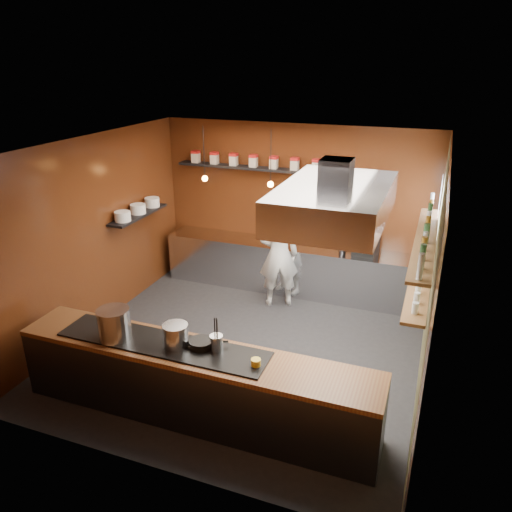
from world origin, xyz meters
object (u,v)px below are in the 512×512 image
at_px(extractor_hood, 334,202).
at_px(chef, 279,255).
at_px(stockpot_large, 114,324).
at_px(espresso_machine, 366,244).
at_px(stockpot_small, 176,335).

relative_size(extractor_hood, chef, 1.08).
height_order(stockpot_large, espresso_machine, stockpot_large).
relative_size(extractor_hood, espresso_machine, 5.19).
relative_size(stockpot_large, chef, 0.21).
xyz_separation_m(stockpot_large, stockpot_small, (0.77, 0.09, -0.05)).
bearing_deg(chef, stockpot_small, 61.19).
relative_size(espresso_machine, chef, 0.21).
bearing_deg(extractor_hood, stockpot_small, -141.43).
height_order(espresso_machine, chef, chef).
distance_m(stockpot_large, chef, 3.41).
xyz_separation_m(extractor_hood, stockpot_small, (-1.51, -1.20, -1.43)).
bearing_deg(extractor_hood, chef, 123.35).
bearing_deg(stockpot_large, chef, 73.19).
bearing_deg(extractor_hood, stockpot_large, -150.31).
distance_m(extractor_hood, chef, 2.83).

